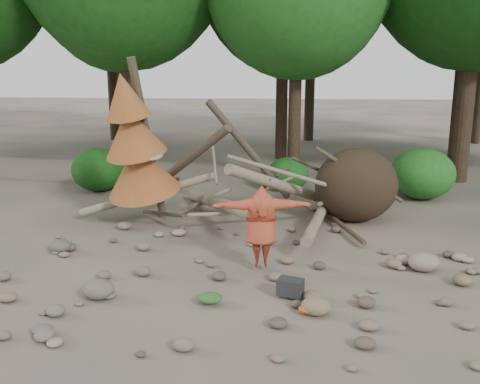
{
  "coord_description": "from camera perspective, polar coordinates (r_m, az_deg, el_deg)",
  "views": [
    {
      "loc": [
        0.67,
        -9.86,
        4.09
      ],
      "look_at": [
        -0.29,
        1.5,
        1.4
      ],
      "focal_mm": 40.0,
      "sensor_mm": 36.0,
      "label": 1
    }
  ],
  "objects": [
    {
      "name": "cloth_green",
      "position": [
        9.58,
        -3.22,
        -11.47
      ],
      "size": [
        0.44,
        0.37,
        0.17
      ],
      "primitive_type": "ellipsoid",
      "color": "#2B5A24",
      "rests_on": "ground"
    },
    {
      "name": "backpack",
      "position": [
        9.85,
        5.39,
        -10.37
      ],
      "size": [
        0.52,
        0.42,
        0.3
      ],
      "primitive_type": "cube",
      "rotation": [
        0.0,
        0.0,
        -0.31
      ],
      "color": "black",
      "rests_on": "ground"
    },
    {
      "name": "boulder_mid_left",
      "position": [
        12.74,
        -18.64,
        -5.48
      ],
      "size": [
        0.49,
        0.44,
        0.3
      ],
      "primitive_type": "ellipsoid",
      "color": "#575149",
      "rests_on": "ground"
    },
    {
      "name": "deadfall_pile",
      "position": [
        14.5,
        10.03,
        0.57
      ],
      "size": [
        8.55,
        5.24,
        3.3
      ],
      "color": "#332619",
      "rests_on": "ground"
    },
    {
      "name": "bush_mid",
      "position": [
        18.01,
        5.14,
        1.92
      ],
      "size": [
        1.4,
        1.4,
        1.12
      ],
      "primitive_type": "ellipsoid",
      "color": "#1D5B1A",
      "rests_on": "ground"
    },
    {
      "name": "boulder_mid_right",
      "position": [
        11.63,
        19.0,
        -7.07
      ],
      "size": [
        0.63,
        0.57,
        0.38
      ],
      "primitive_type": "ellipsoid",
      "color": "gray",
      "rests_on": "ground"
    },
    {
      "name": "bush_right",
      "position": [
        17.71,
        18.88,
        1.85
      ],
      "size": [
        2.0,
        2.0,
        1.6
      ],
      "primitive_type": "ellipsoid",
      "color": "#256C21",
      "rests_on": "ground"
    },
    {
      "name": "frisbee_thrower",
      "position": [
        10.84,
        2.26,
        -3.7
      ],
      "size": [
        3.21,
        1.09,
        2.41
      ],
      "color": "#A03B24",
      "rests_on": "ground"
    },
    {
      "name": "cloth_orange",
      "position": [
        9.28,
        7.26,
        -12.55
      ],
      "size": [
        0.34,
        0.28,
        0.12
      ],
      "primitive_type": "ellipsoid",
      "color": "#A74B1C",
      "rests_on": "ground"
    },
    {
      "name": "bush_left",
      "position": [
        18.45,
        -14.82,
        2.31
      ],
      "size": [
        1.8,
        1.8,
        1.44
      ],
      "primitive_type": "ellipsoid",
      "color": "#154813",
      "rests_on": "ground"
    },
    {
      "name": "boulder_front_right",
      "position": [
        9.29,
        8.1,
        -11.95
      ],
      "size": [
        0.5,
        0.45,
        0.3
      ],
      "primitive_type": "ellipsoid",
      "color": "#806A50",
      "rests_on": "ground"
    },
    {
      "name": "dead_conifer",
      "position": [
        13.9,
        -11.08,
        4.85
      ],
      "size": [
        2.06,
        2.16,
        4.35
      ],
      "color": "#4C3F30",
      "rests_on": "ground"
    },
    {
      "name": "boulder_front_left",
      "position": [
        10.1,
        -14.88,
        -9.99
      ],
      "size": [
        0.59,
        0.53,
        0.35
      ],
      "primitive_type": "ellipsoid",
      "color": "#625C52",
      "rests_on": "ground"
    },
    {
      "name": "ground",
      "position": [
        10.7,
        0.86,
        -9.21
      ],
      "size": [
        120.0,
        120.0,
        0.0
      ],
      "primitive_type": "plane",
      "color": "#514C44",
      "rests_on": "ground"
    }
  ]
}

